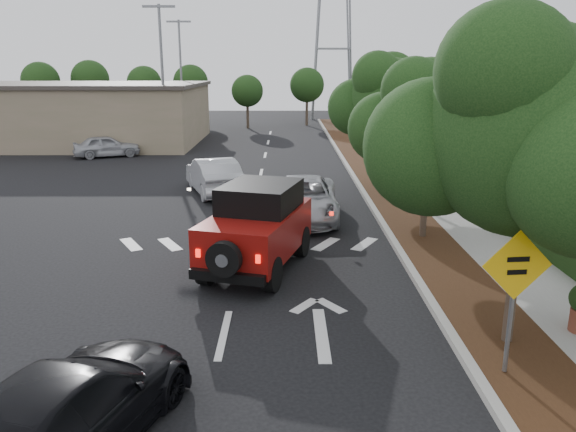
{
  "coord_description": "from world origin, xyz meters",
  "views": [
    {
      "loc": [
        1.28,
        -10.47,
        5.31
      ],
      "look_at": [
        1.33,
        3.0,
        1.71
      ],
      "focal_mm": 35.0,
      "sensor_mm": 36.0,
      "label": 1
    }
  ],
  "objects_px": {
    "red_jeep": "(259,225)",
    "silver_suv_ahead": "(303,199)",
    "speed_hump_sign": "(515,283)",
    "black_suv_oncoming": "(66,411)"
  },
  "relations": [
    {
      "from": "silver_suv_ahead",
      "to": "black_suv_oncoming",
      "type": "distance_m",
      "value": 13.26
    },
    {
      "from": "red_jeep",
      "to": "speed_hump_sign",
      "type": "xyz_separation_m",
      "value": [
        4.55,
        -5.74,
        0.63
      ]
    },
    {
      "from": "red_jeep",
      "to": "silver_suv_ahead",
      "type": "relative_size",
      "value": 0.9
    },
    {
      "from": "speed_hump_sign",
      "to": "red_jeep",
      "type": "bearing_deg",
      "value": 122.88
    },
    {
      "from": "speed_hump_sign",
      "to": "black_suv_oncoming",
      "type": "bearing_deg",
      "value": -169.7
    },
    {
      "from": "red_jeep",
      "to": "speed_hump_sign",
      "type": "bearing_deg",
      "value": -35.03
    },
    {
      "from": "red_jeep",
      "to": "silver_suv_ahead",
      "type": "bearing_deg",
      "value": 91.64
    },
    {
      "from": "red_jeep",
      "to": "silver_suv_ahead",
      "type": "height_order",
      "value": "red_jeep"
    },
    {
      "from": "black_suv_oncoming",
      "to": "silver_suv_ahead",
      "type": "bearing_deg",
      "value": -88.58
    },
    {
      "from": "silver_suv_ahead",
      "to": "speed_hump_sign",
      "type": "xyz_separation_m",
      "value": [
        3.21,
        -10.79,
        1.07
      ]
    }
  ]
}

